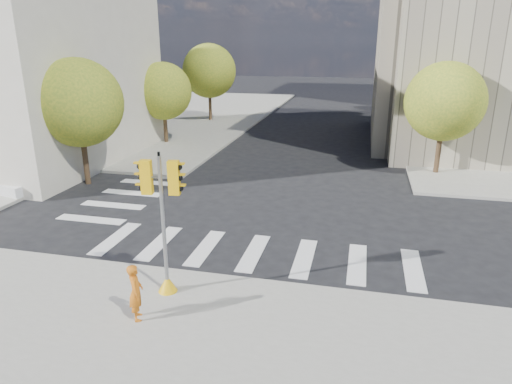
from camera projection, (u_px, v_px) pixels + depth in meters
ground at (268, 231)px, 17.98m from camera, size 160.00×160.00×0.00m
sidewalk_far_left at (128, 114)px, 46.33m from camera, size 28.00×40.00×0.15m
tree_lw_near at (79, 103)px, 22.64m from camera, size 4.40×4.40×6.41m
tree_lw_mid at (163, 91)px, 32.01m from camera, size 4.00×4.00×5.77m
tree_lw_far at (209, 71)px, 41.00m from camera, size 4.80×4.80×6.95m
tree_re_near at (445, 102)px, 24.30m from camera, size 4.20×4.20×6.16m
tree_re_mid at (422, 78)px, 35.28m from camera, size 4.60×4.60×6.66m
tree_re_far at (409, 74)px, 46.51m from camera, size 4.00×4.00×5.88m
lamp_near at (445, 85)px, 27.71m from camera, size 0.35×0.18×8.11m
lamp_far at (421, 71)px, 40.64m from camera, size 0.35×0.18×8.11m
traffic_signal at (164, 236)px, 12.86m from camera, size 1.08×0.56×4.20m
photographer at (136, 292)px, 11.86m from camera, size 0.60×0.68×1.57m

